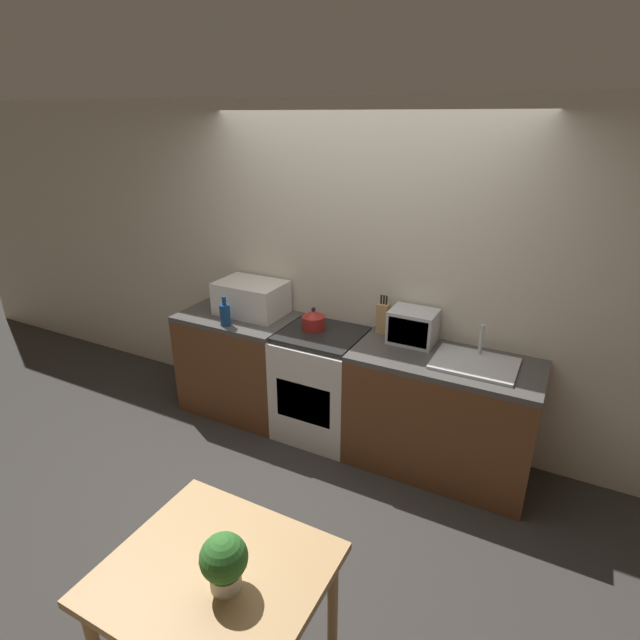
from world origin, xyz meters
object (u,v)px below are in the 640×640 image
kettle (313,320)px  dining_table (216,587)px  microwave (251,298)px  bottle (225,314)px  toaster_oven (413,327)px  stove_range (321,384)px

kettle → dining_table: kettle is taller
microwave → kettle: bearing=-4.8°
kettle → microwave: 0.63m
microwave → bottle: microwave is taller
kettle → dining_table: size_ratio=0.21×
kettle → toaster_oven: 0.78m
bottle → stove_range: bearing=16.3°
bottle → dining_table: (1.30, -1.80, -0.35)m
stove_range → kettle: size_ratio=4.90×
microwave → bottle: bearing=-96.8°
microwave → dining_table: bearing=-59.0°
dining_table → bottle: bearing=125.9°
kettle → toaster_oven: (0.77, 0.12, 0.05)m
stove_range → kettle: 0.54m
bottle → toaster_oven: size_ratio=0.73×
toaster_oven → dining_table: (-0.13, -2.18, -0.38)m
stove_range → toaster_oven: (0.67, 0.16, 0.58)m
stove_range → dining_table: (0.55, -2.02, 0.20)m
stove_range → toaster_oven: bearing=13.3°
stove_range → bottle: bottle is taller
kettle → dining_table: bearing=-72.7°
kettle → bottle: bearing=-158.6°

